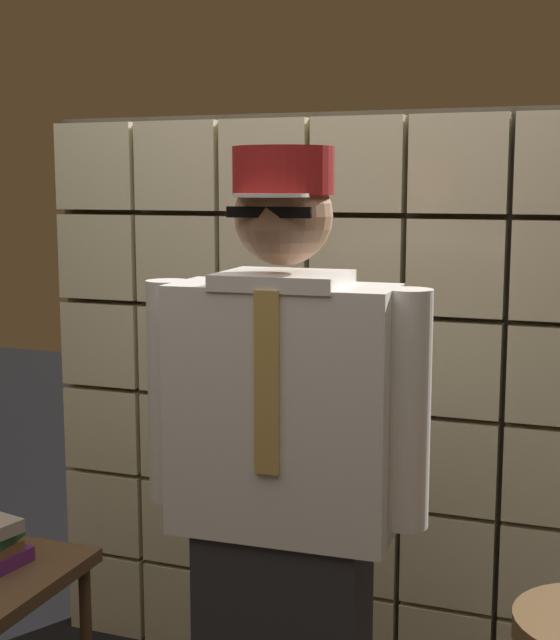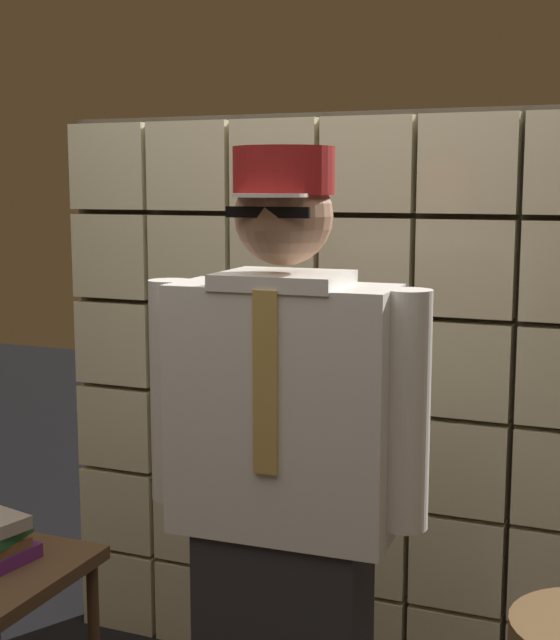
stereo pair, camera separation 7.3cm
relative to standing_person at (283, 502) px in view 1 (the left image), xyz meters
name	(u,v)px [view 1 (the left image)]	position (x,y,z in m)	size (l,w,h in m)	color
glass_block_wall	(311,404)	(-0.21, 0.85, 0.03)	(1.89, 0.10, 1.89)	beige
standing_person	(283,502)	(0.00, 0.00, 0.00)	(0.69, 0.29, 1.73)	#28282D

